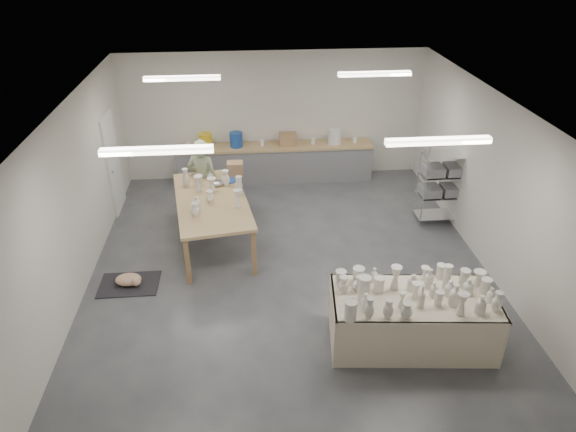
{
  "coord_description": "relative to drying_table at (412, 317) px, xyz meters",
  "views": [
    {
      "loc": [
        -0.71,
        -7.57,
        5.37
      ],
      "look_at": [
        -0.02,
        0.03,
        1.05
      ],
      "focal_mm": 32.0,
      "sensor_mm": 36.0,
      "label": 1
    }
  ],
  "objects": [
    {
      "name": "cat",
      "position": [
        -4.36,
        1.75,
        -0.33
      ],
      "size": [
        0.47,
        0.35,
        0.19
      ],
      "rotation": [
        0.0,
        0.0,
        -0.11
      ],
      "color": "white",
      "rests_on": "rug"
    },
    {
      "name": "back_counter",
      "position": [
        -1.59,
        5.72,
        0.04
      ],
      "size": [
        4.6,
        0.6,
        1.24
      ],
      "color": "#AC8054",
      "rests_on": "ground"
    },
    {
      "name": "wire_shelf",
      "position": [
        1.62,
        3.44,
        0.47
      ],
      "size": [
        0.88,
        0.48,
        1.8
      ],
      "color": "silver",
      "rests_on": "ground"
    },
    {
      "name": "room",
      "position": [
        -1.69,
        2.12,
        1.61
      ],
      "size": [
        8.0,
        8.02,
        3.0
      ],
      "color": "#424449",
      "rests_on": "ground"
    },
    {
      "name": "work_table",
      "position": [
        -2.91,
        3.13,
        0.5
      ],
      "size": [
        1.64,
        2.71,
        1.34
      ],
      "rotation": [
        0.0,
        0.0,
        0.15
      ],
      "color": "#AC8054",
      "rests_on": "ground"
    },
    {
      "name": "drying_table",
      "position": [
        0.0,
        0.0,
        0.0
      ],
      "size": [
        2.43,
        1.32,
        1.2
      ],
      "rotation": [
        0.0,
        0.0,
        -0.1
      ],
      "color": "olive",
      "rests_on": "ground"
    },
    {
      "name": "rug",
      "position": [
        -4.38,
        1.77,
        -0.44
      ],
      "size": [
        1.0,
        0.7,
        0.02
      ],
      "primitive_type": "cube",
      "color": "black",
      "rests_on": "ground"
    },
    {
      "name": "potter",
      "position": [
        -3.17,
        4.0,
        0.43
      ],
      "size": [
        0.74,
        0.6,
        1.76
      ],
      "primitive_type": "imported",
      "rotation": [
        0.0,
        0.0,
        2.82
      ],
      "color": "#92A37E",
      "rests_on": "ground"
    },
    {
      "name": "red_stool",
      "position": [
        -3.17,
        4.27,
        -0.15
      ],
      "size": [
        0.43,
        0.43,
        0.33
      ],
      "rotation": [
        0.0,
        0.0,
        0.25
      ],
      "color": "#B21C19",
      "rests_on": "ground"
    }
  ]
}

